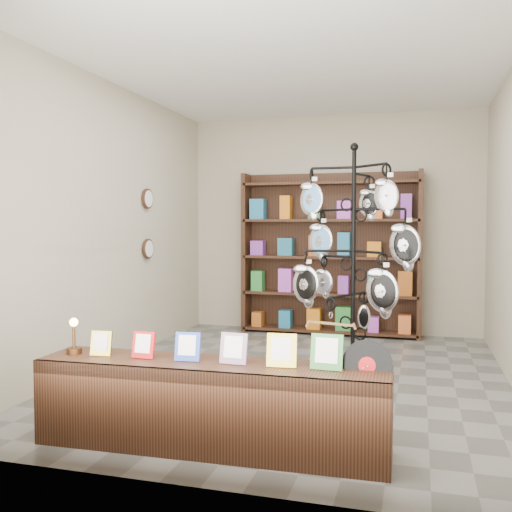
# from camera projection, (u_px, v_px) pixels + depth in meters

# --- Properties ---
(ground) EXTENTS (5.00, 5.00, 0.00)m
(ground) POSITION_uv_depth(u_px,v_px,m) (294.00, 376.00, 5.60)
(ground) COLOR slate
(ground) RESTS_ON ground
(room_envelope) EXTENTS (5.00, 5.00, 5.00)m
(room_envelope) POSITION_uv_depth(u_px,v_px,m) (295.00, 187.00, 5.51)
(room_envelope) COLOR #B1A48E
(room_envelope) RESTS_ON ground
(display_tree) EXTENTS (1.17, 1.16, 2.17)m
(display_tree) POSITION_uv_depth(u_px,v_px,m) (353.00, 252.00, 4.84)
(display_tree) COLOR black
(display_tree) RESTS_ON ground
(front_shelf) EXTENTS (2.35, 0.54, 0.83)m
(front_shelf) POSITION_uv_depth(u_px,v_px,m) (211.00, 405.00, 3.77)
(front_shelf) COLOR black
(front_shelf) RESTS_ON ground
(back_shelving) EXTENTS (2.42, 0.36, 2.20)m
(back_shelving) POSITION_uv_depth(u_px,v_px,m) (330.00, 259.00, 7.75)
(back_shelving) COLOR black
(back_shelving) RESTS_ON ground
(wall_clocks) EXTENTS (0.03, 0.24, 0.84)m
(wall_clocks) POSITION_uv_depth(u_px,v_px,m) (148.00, 224.00, 6.83)
(wall_clocks) COLOR black
(wall_clocks) RESTS_ON ground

